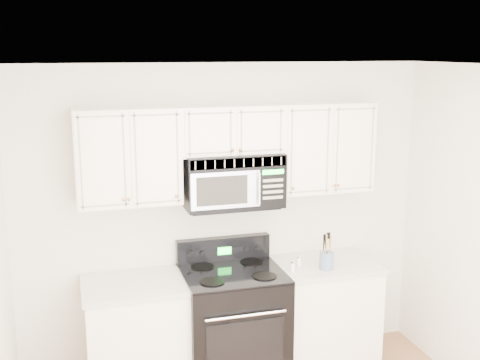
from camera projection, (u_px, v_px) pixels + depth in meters
name	position (u px, v px, depth m)	size (l,w,h in m)	color
room	(302.00, 296.00, 3.49)	(3.51, 3.51, 2.61)	#A26D43
base_cabinet_left	(139.00, 340.00, 4.81)	(0.86, 0.65, 0.92)	white
base_cabinet_right	(323.00, 316.00, 5.25)	(0.86, 0.65, 0.92)	white
range	(233.00, 323.00, 4.98)	(0.81, 0.74, 1.13)	black
upper_cabinets	(230.00, 147.00, 4.84)	(2.44, 0.37, 0.75)	white
microwave	(232.00, 180.00, 4.87)	(0.79, 0.45, 0.44)	black
utensil_crock	(327.00, 259.00, 4.97)	(0.12, 0.12, 0.31)	slate
shaker_salt	(293.00, 266.00, 4.92)	(0.04, 0.04, 0.09)	white
shaker_pepper	(299.00, 261.00, 5.03)	(0.04, 0.04, 0.09)	white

